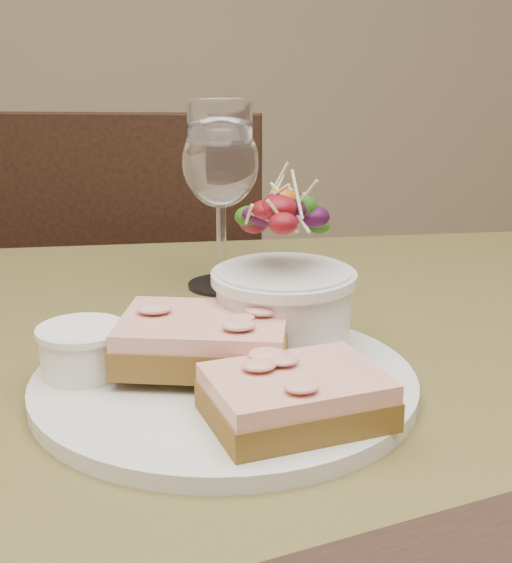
{
  "coord_description": "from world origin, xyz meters",
  "views": [
    {
      "loc": [
        -0.08,
        -0.56,
        0.99
      ],
      "look_at": [
        -0.0,
        0.03,
        0.81
      ],
      "focal_mm": 50.0,
      "sensor_mm": 36.0,
      "label": 1
    }
  ],
  "objects": [
    {
      "name": "sandwich_front",
      "position": [
        0.0,
        -0.11,
        0.78
      ],
      "size": [
        0.13,
        0.1,
        0.03
      ],
      "rotation": [
        0.0,
        0.0,
        0.23
      ],
      "color": "#513715",
      "rests_on": "dinner_plate"
    },
    {
      "name": "dinner_plate",
      "position": [
        -0.03,
        -0.04,
        0.76
      ],
      "size": [
        0.28,
        0.28,
        0.01
      ],
      "primitive_type": "cylinder",
      "color": "silver",
      "rests_on": "cafe_table"
    },
    {
      "name": "wine_glass",
      "position": [
        -0.01,
        0.21,
        0.87
      ],
      "size": [
        0.08,
        0.08,
        0.18
      ],
      "color": "white",
      "rests_on": "cafe_table"
    },
    {
      "name": "salad_bowl",
      "position": [
        0.02,
        0.01,
        0.82
      ],
      "size": [
        0.11,
        0.11,
        0.13
      ],
      "color": "silver",
      "rests_on": "dinner_plate"
    },
    {
      "name": "ramekin",
      "position": [
        -0.14,
        -0.02,
        0.78
      ],
      "size": [
        0.06,
        0.06,
        0.04
      ],
      "color": "white",
      "rests_on": "dinner_plate"
    },
    {
      "name": "garnish",
      "position": [
        -0.11,
        0.04,
        0.77
      ],
      "size": [
        0.05,
        0.04,
        0.02
      ],
      "color": "#103309",
      "rests_on": "dinner_plate"
    },
    {
      "name": "chair_far",
      "position": [
        -0.11,
        0.69,
        0.29
      ],
      "size": [
        0.49,
        0.49,
        0.9
      ],
      "rotation": [
        0.0,
        0.0,
        2.94
      ],
      "color": "black",
      "rests_on": "ground"
    },
    {
      "name": "sandwich_back",
      "position": [
        -0.05,
        -0.03,
        0.79
      ],
      "size": [
        0.14,
        0.11,
        0.03
      ],
      "rotation": [
        0.0,
        0.0,
        -0.22
      ],
      "color": "#513715",
      "rests_on": "dinner_plate"
    },
    {
      "name": "cafe_table",
      "position": [
        0.0,
        0.0,
        0.65
      ],
      "size": [
        0.8,
        0.8,
        0.75
      ],
      "color": "#4C4720",
      "rests_on": "ground"
    }
  ]
}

